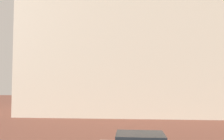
% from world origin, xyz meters
% --- Properties ---
extents(landmark_building, '(26.99, 14.88, 36.12)m').
position_xyz_m(landmark_building, '(0.25, 31.56, 9.75)').
color(landmark_building, '#B2A893').
rests_on(landmark_building, ground_plane).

